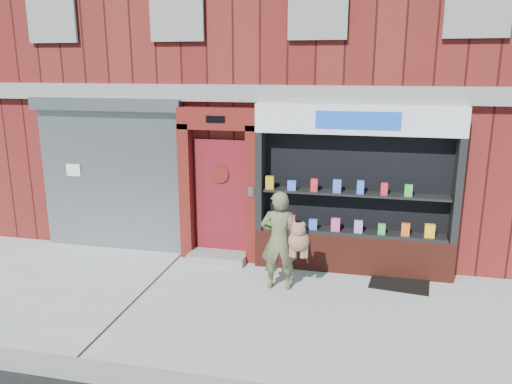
% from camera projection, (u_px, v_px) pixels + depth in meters
% --- Properties ---
extents(ground, '(80.00, 80.00, 0.00)m').
position_uv_depth(ground, '(232.00, 305.00, 7.79)').
color(ground, '#9E9E99').
rests_on(ground, ground).
extents(building, '(12.00, 8.16, 8.00)m').
position_uv_depth(building, '(294.00, 50.00, 12.47)').
color(building, maroon).
rests_on(building, ground).
extents(shutter_bay, '(3.10, 0.30, 3.04)m').
position_uv_depth(shutter_bay, '(110.00, 165.00, 9.83)').
color(shutter_bay, gray).
rests_on(shutter_bay, ground).
extents(red_door_bay, '(1.52, 0.58, 2.90)m').
position_uv_depth(red_door_bay, '(219.00, 185.00, 9.35)').
color(red_door_bay, '#52110E').
rests_on(red_door_bay, ground).
extents(pharmacy_bay, '(3.50, 0.41, 3.00)m').
position_uv_depth(pharmacy_bay, '(354.00, 198.00, 8.79)').
color(pharmacy_bay, '#5E2016').
rests_on(pharmacy_bay, ground).
extents(woman, '(0.84, 0.53, 1.68)m').
position_uv_depth(woman, '(281.00, 240.00, 8.18)').
color(woman, '#5E603F').
rests_on(woman, ground).
extents(doormat, '(1.05, 0.80, 0.02)m').
position_uv_depth(doormat, '(399.00, 283.00, 8.53)').
color(doormat, black).
rests_on(doormat, ground).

